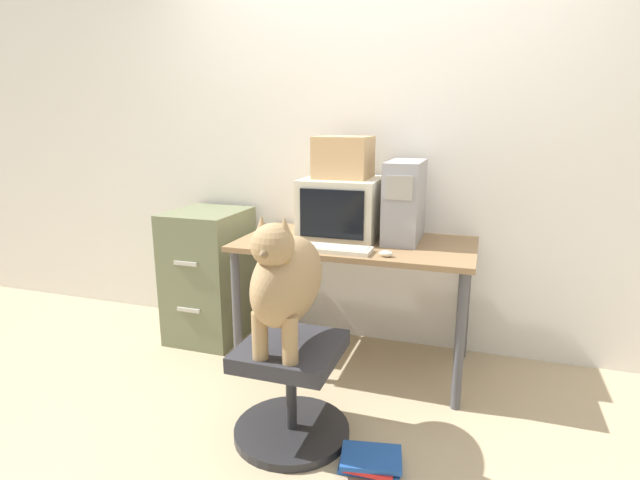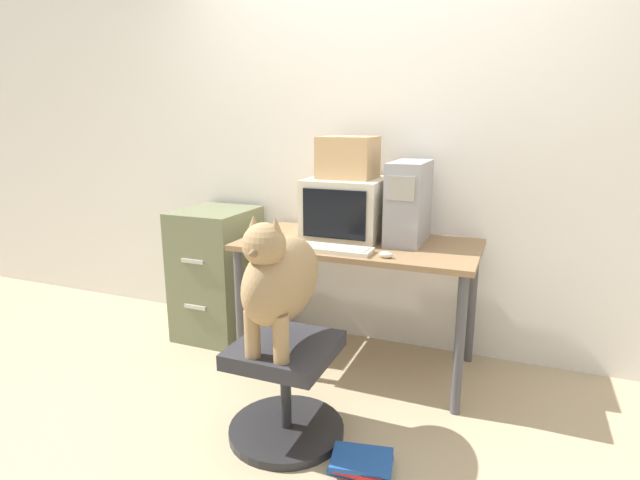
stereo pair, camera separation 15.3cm
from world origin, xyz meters
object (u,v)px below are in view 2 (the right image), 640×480
office_chair (286,387)px  book_stack_floor (362,463)px  cardboard_box (348,157)px  crt_monitor (347,208)px  filing_cabinet (217,273)px  keyboard (327,248)px  pc_tower (409,202)px  dog (280,278)px

office_chair → book_stack_floor: size_ratio=1.88×
office_chair → cardboard_box: cardboard_box is taller
crt_monitor → office_chair: size_ratio=0.87×
cardboard_box → filing_cabinet: bearing=-178.6°
keyboard → pc_tower: bearing=46.3°
crt_monitor → dog: size_ratio=0.77×
filing_cabinet → cardboard_box: cardboard_box is taller
book_stack_floor → cardboard_box: bearing=112.7°
keyboard → crt_monitor: bearing=92.1°
crt_monitor → office_chair: bearing=-89.2°
office_chair → keyboard: bearing=90.0°
pc_tower → cardboard_box: size_ratio=1.47×
dog → book_stack_floor: 0.85m
crt_monitor → pc_tower: size_ratio=1.03×
crt_monitor → keyboard: size_ratio=0.97×
keyboard → cardboard_box: 0.58m
filing_cabinet → cardboard_box: size_ratio=2.80×
book_stack_floor → filing_cabinet: bearing=143.9°
cardboard_box → book_stack_floor: cardboard_box is taller
pc_tower → filing_cabinet: 1.38m
keyboard → office_chair: size_ratio=0.89×
crt_monitor → book_stack_floor: 1.39m
filing_cabinet → book_stack_floor: bearing=-36.1°
pc_tower → cardboard_box: (-0.36, -0.00, 0.24)m
office_chair → filing_cabinet: (-0.92, 0.86, 0.19)m
keyboard → book_stack_floor: bearing=-57.5°
pc_tower → book_stack_floor: size_ratio=1.58×
dog → cardboard_box: (-0.01, 0.92, 0.44)m
cardboard_box → office_chair: bearing=-89.2°
keyboard → filing_cabinet: 1.04m
dog → filing_cabinet: 1.33m
pc_tower → office_chair: 1.20m
crt_monitor → book_stack_floor: crt_monitor is taller
keyboard → cardboard_box: bearing=92.1°
keyboard → filing_cabinet: size_ratio=0.56×
crt_monitor → keyboard: (0.01, -0.36, -0.16)m
keyboard → book_stack_floor: keyboard is taller
pc_tower → book_stack_floor: (0.05, -0.99, -0.95)m
office_chair → crt_monitor: bearing=90.8°
office_chair → book_stack_floor: bearing=-14.5°
crt_monitor → cardboard_box: bearing=90.0°
pc_tower → cardboard_box: bearing=-179.9°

